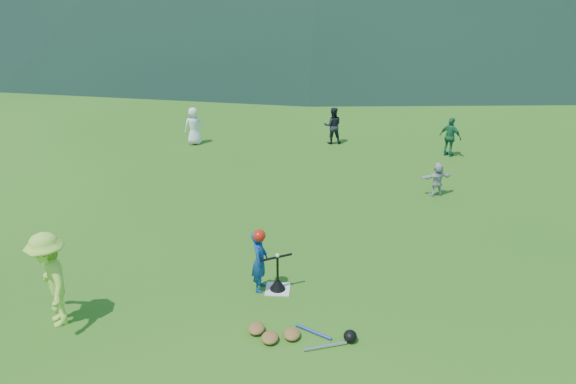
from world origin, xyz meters
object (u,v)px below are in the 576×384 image
object	(u,v)px
fielder_a	(194,126)
fielder_c	(450,137)
fielder_d	(437,179)
fielder_b	(333,126)
equipment_pile	(292,334)
adult_coach	(51,280)
batter_child	(260,261)
batting_tee	(278,284)
home_plate	(278,289)

from	to	relation	value
fielder_a	fielder_c	bearing A→B (deg)	153.60
fielder_d	fielder_b	bearing A→B (deg)	-73.40
fielder_d	equipment_pile	size ratio (longest dim) A/B	0.50
adult_coach	batter_child	bearing A→B (deg)	77.23
fielder_a	batting_tee	world-z (taller)	fielder_a
fielder_b	batting_tee	distance (m)	8.65
home_plate	fielder_a	world-z (taller)	fielder_a
fielder_d	home_plate	bearing A→B (deg)	34.15
fielder_c	fielder_d	size ratio (longest dim) A/B	1.35
home_plate	batting_tee	bearing A→B (deg)	0.00
equipment_pile	fielder_c	bearing A→B (deg)	65.28
batter_child	fielder_d	size ratio (longest dim) A/B	1.35
batter_child	equipment_pile	world-z (taller)	batter_child
home_plate	fielder_d	xyz separation A→B (m)	(3.66, 4.64, 0.44)
fielder_a	fielder_b	world-z (taller)	fielder_a
fielder_b	fielder_c	bearing A→B (deg)	158.38
batter_child	fielder_b	distance (m)	8.67
adult_coach	fielder_d	distance (m)	9.40
fielder_c	batting_tee	world-z (taller)	fielder_c
equipment_pile	batter_child	bearing A→B (deg)	116.55
equipment_pile	home_plate	bearing A→B (deg)	104.80
batting_tee	equipment_pile	distance (m)	1.42
home_plate	equipment_pile	distance (m)	1.42
fielder_a	equipment_pile	size ratio (longest dim) A/B	0.67
fielder_a	batting_tee	size ratio (longest dim) A/B	1.77
batter_child	fielder_d	bearing A→B (deg)	-38.02
batting_tee	fielder_c	bearing A→B (deg)	59.43
home_plate	batting_tee	world-z (taller)	batting_tee
adult_coach	fielder_d	xyz separation A→B (m)	(7.29, 5.91, -0.40)
fielder_b	batting_tee	world-z (taller)	fielder_b
batting_tee	equipment_pile	bearing A→B (deg)	-75.20
fielder_d	fielder_a	bearing A→B (deg)	-43.97
fielder_a	equipment_pile	world-z (taller)	fielder_a
home_plate	equipment_pile	size ratio (longest dim) A/B	0.25
fielder_c	equipment_pile	bearing A→B (deg)	103.75
adult_coach	equipment_pile	bearing A→B (deg)	54.56
fielder_a	batting_tee	bearing A→B (deg)	90.34
adult_coach	home_plate	bearing A→B (deg)	75.31
adult_coach	fielder_b	distance (m)	10.88
fielder_b	batter_child	bearing A→B (deg)	74.57
batter_child	equipment_pile	size ratio (longest dim) A/B	0.67
adult_coach	fielder_c	xyz separation A→B (m)	(8.16, 8.91, -0.25)
adult_coach	batting_tee	bearing A→B (deg)	75.31
batter_child	fielder_d	distance (m)	6.11
fielder_a	batter_child	bearing A→B (deg)	88.38
fielder_a	batting_tee	distance (m)	8.88
batting_tee	fielder_a	bearing A→B (deg)	112.98
fielder_b	fielder_c	xyz separation A→B (m)	(3.54, -0.94, 0.01)
batter_child	batting_tee	xyz separation A→B (m)	(0.33, -0.01, -0.47)
batter_child	fielder_b	size ratio (longest dim) A/B	1.01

